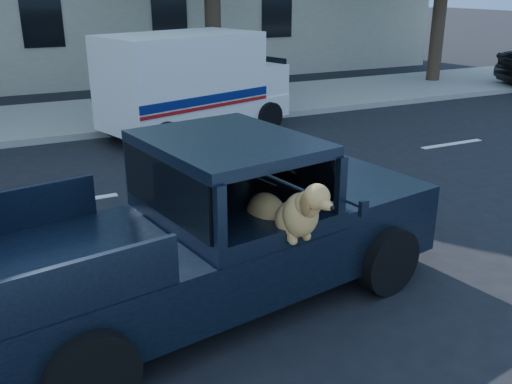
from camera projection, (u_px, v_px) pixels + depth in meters
ground at (115, 306)px, 6.12m from camera, size 120.00×120.00×0.00m
far_sidewalk at (30, 122)px, 13.87m from camera, size 60.00×4.00×0.15m
lane_stripes at (187, 184)px, 9.81m from camera, size 21.60×0.14×0.01m
pickup_truck at (204, 252)px, 5.98m from camera, size 5.26×2.89×1.79m
mail_truck at (192, 92)px, 12.66m from camera, size 4.49×3.10×2.26m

